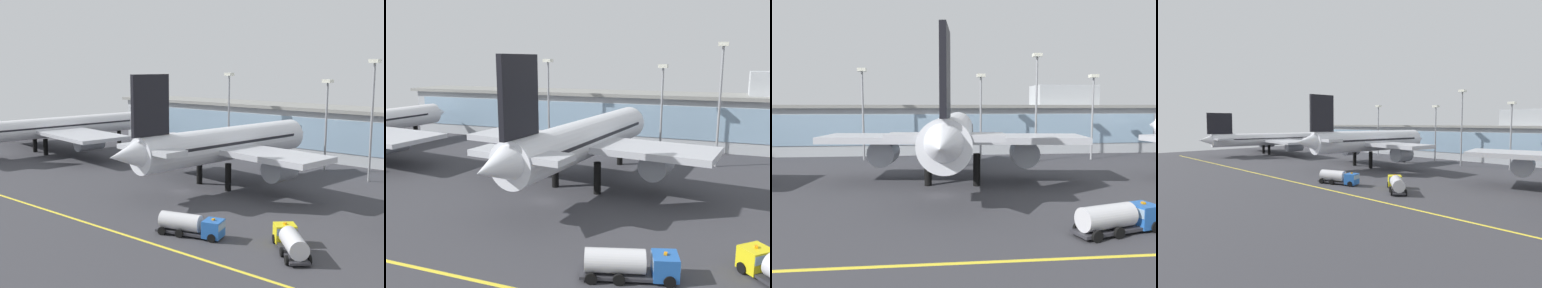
{
  "view_description": "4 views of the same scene",
  "coord_description": "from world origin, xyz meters",
  "views": [
    {
      "loc": [
        57.57,
        -64.76,
        22.03
      ],
      "look_at": [
        -7.05,
        11.04,
        6.48
      ],
      "focal_mm": 47.38,
      "sensor_mm": 36.0,
      "label": 1
    },
    {
      "loc": [
        24.02,
        -50.81,
        19.87
      ],
      "look_at": [
        0.63,
        11.29,
        6.29
      ],
      "focal_mm": 38.28,
      "sensor_mm": 36.0,
      "label": 2
    },
    {
      "loc": [
        -1.87,
        -49.71,
        12.12
      ],
      "look_at": [
        4.28,
        9.63,
        6.0
      ],
      "focal_mm": 35.13,
      "sensor_mm": 36.0,
      "label": 3
    },
    {
      "loc": [
        64.47,
        -61.49,
        13.02
      ],
      "look_at": [
        -0.93,
        4.09,
        6.83
      ],
      "focal_mm": 29.03,
      "sensor_mm": 36.0,
      "label": 4
    }
  ],
  "objects": [
    {
      "name": "apron_light_mast_west",
      "position": [
        10.55,
        33.81,
        12.91
      ],
      "size": [
        1.8,
        1.8,
        19.1
      ],
      "color": "gray",
      "rests_on": "ground"
    },
    {
      "name": "ground_plane",
      "position": [
        0.0,
        0.0,
        0.0
      ],
      "size": [
        180.0,
        180.0,
        0.0
      ],
      "primitive_type": "plane",
      "color": "#38383D"
    },
    {
      "name": "baggage_tug_near",
      "position": [
        16.51,
        -16.56,
        1.51
      ],
      "size": [
        9.36,
        5.07,
        2.9
      ],
      "rotation": [
        0.0,
        0.0,
        0.29
      ],
      "color": "black",
      "rests_on": "ground"
    },
    {
      "name": "apron_light_mast_far_east",
      "position": [
        21.92,
        29.2,
        15.18
      ],
      "size": [
        1.8,
        1.8,
        23.12
      ],
      "color": "gray",
      "rests_on": "ground"
    },
    {
      "name": "taxiway_centreline_stripe",
      "position": [
        0.0,
        -22.0,
        0.01
      ],
      "size": [
        144.0,
        0.5,
        0.01
      ],
      "primitive_type": "cube",
      "color": "yellow",
      "rests_on": "ground"
    },
    {
      "name": "fuel_tanker_truck",
      "position": [
        29.16,
        -13.43,
        1.51
      ],
      "size": [
        7.92,
        8.29,
        2.9
      ],
      "rotation": [
        0.0,
        0.0,
        2.32
      ],
      "color": "black",
      "rests_on": "ground"
    },
    {
      "name": "terminal_building",
      "position": [
        1.81,
        47.49,
        6.64
      ],
      "size": [
        121.04,
        14.0,
        17.49
      ],
      "color": "#ADB2B7",
      "rests_on": "ground"
    },
    {
      "name": "apron_light_mast_centre",
      "position": [
        -15.43,
        34.72,
        13.54
      ],
      "size": [
        1.8,
        1.8,
        20.2
      ],
      "color": "gray",
      "rests_on": "ground"
    },
    {
      "name": "airliner_near_left",
      "position": [
        -52.48,
        9.49,
        6.17
      ],
      "size": [
        51.24,
        59.71,
        16.97
      ],
      "rotation": [
        0.0,
        0.0,
        1.43
      ],
      "color": "black",
      "rests_on": "ground"
    },
    {
      "name": "airliner_near_right",
      "position": [
        2.51,
        9.14,
        7.55
      ],
      "size": [
        41.75,
        50.0,
        20.61
      ],
      "rotation": [
        0.0,
        0.0,
        1.45
      ],
      "color": "black",
      "rests_on": "ground"
    },
    {
      "name": "apron_light_mast_east",
      "position": [
        35.38,
        31.0,
        12.84
      ],
      "size": [
        1.8,
        1.8,
        18.97
      ],
      "color": "gray",
      "rests_on": "ground"
    }
  ]
}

